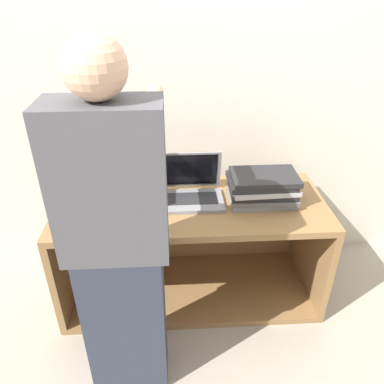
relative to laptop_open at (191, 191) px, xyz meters
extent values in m
plane|color=#9E9384|center=(0.00, -0.35, -0.68)|extent=(12.00, 12.00, 0.00)
cube|color=beige|center=(0.00, 0.36, 0.52)|extent=(8.00, 0.05, 2.40)
cube|color=olive|center=(0.00, -0.04, -0.07)|extent=(1.44, 0.61, 0.04)
cube|color=olive|center=(0.00, -0.04, -0.66)|extent=(1.44, 0.61, 0.04)
cube|color=olive|center=(-0.70, -0.04, -0.36)|extent=(0.04, 0.61, 0.56)
cube|color=olive|center=(0.70, -0.04, -0.36)|extent=(0.04, 0.61, 0.56)
cube|color=olive|center=(0.00, 0.24, -0.36)|extent=(1.37, 0.04, 0.56)
cube|color=gray|center=(0.00, -0.04, -0.04)|extent=(0.34, 0.22, 0.02)
cube|color=#28282B|center=(0.00, -0.04, -0.03)|extent=(0.28, 0.12, 0.00)
cube|color=gray|center=(0.00, 0.09, 0.08)|extent=(0.34, 0.04, 0.22)
cube|color=black|center=(0.00, 0.08, 0.08)|extent=(0.30, 0.03, 0.19)
cube|color=gray|center=(-0.37, -0.04, -0.04)|extent=(0.35, 0.23, 0.03)
cube|color=#232326|center=(-0.36, -0.04, -0.01)|extent=(0.35, 0.23, 0.03)
cube|color=slate|center=(-0.38, -0.05, 0.02)|extent=(0.35, 0.24, 0.03)
cube|color=gray|center=(-0.38, -0.04, 0.04)|extent=(0.35, 0.23, 0.03)
cube|color=slate|center=(-0.38, -0.04, 0.07)|extent=(0.34, 0.22, 0.03)
cube|color=#232326|center=(-0.38, -0.04, 0.10)|extent=(0.34, 0.22, 0.03)
cube|color=gray|center=(0.38, -0.04, -0.04)|extent=(0.35, 0.23, 0.03)
cube|color=slate|center=(0.38, -0.05, -0.01)|extent=(0.35, 0.24, 0.03)
cube|color=#232326|center=(0.38, -0.04, 0.02)|extent=(0.35, 0.23, 0.03)
cube|color=#B7B7BC|center=(0.38, -0.05, 0.04)|extent=(0.35, 0.24, 0.03)
cube|color=#232326|center=(0.37, -0.04, 0.07)|extent=(0.35, 0.23, 0.03)
cube|color=#232326|center=(0.38, -0.05, 0.10)|extent=(0.34, 0.22, 0.03)
cube|color=#2D3342|center=(-0.32, -0.57, -0.30)|extent=(0.34, 0.20, 0.75)
cube|color=#4C4C51|center=(-0.32, -0.57, 0.37)|extent=(0.40, 0.20, 0.60)
sphere|color=#DBAD89|center=(-0.32, -0.57, 0.77)|extent=(0.20, 0.20, 0.20)
cylinder|color=#DBAD89|center=(-0.48, -0.31, 0.58)|extent=(0.07, 0.32, 0.07)
cylinder|color=#DBAD89|center=(-0.16, -0.31, 0.58)|extent=(0.07, 0.32, 0.07)
camera|label=1|loc=(-0.09, -1.73, 1.01)|focal=35.00mm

